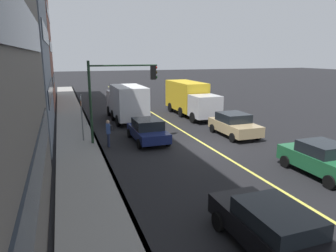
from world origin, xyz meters
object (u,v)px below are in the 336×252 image
object	(u,v)px
car_green	(322,159)
car_tan	(234,124)
car_black	(272,228)
car_navy	(148,130)
pedestrian_with_backpack	(109,131)
truck_yellow	(190,98)
street_sign_post	(82,115)
traffic_light_mast	(118,87)
truck_white	(127,102)

from	to	relation	value
car_green	car_tan	size ratio (longest dim) A/B	0.97
car_black	car_navy	bearing A→B (deg)	0.77
car_tan	pedestrian_with_backpack	size ratio (longest dim) A/B	2.52
truck_yellow	street_sign_post	size ratio (longest dim) A/B	2.56
traffic_light_mast	street_sign_post	xyz separation A→B (m)	(0.82, 2.23, -1.75)
truck_white	traffic_light_mast	xyz separation A→B (m)	(-6.63, 1.86, 1.96)
truck_white	truck_yellow	xyz separation A→B (m)	(0.34, -5.98, 0.01)
street_sign_post	car_navy	bearing A→B (deg)	-105.66
car_green	car_navy	size ratio (longest dim) A/B	0.97
car_tan	truck_white	world-z (taller)	truck_white
car_navy	truck_white	distance (m)	6.97
car_navy	street_sign_post	size ratio (longest dim) A/B	1.34
car_black	pedestrian_with_backpack	bearing A→B (deg)	12.82
traffic_light_mast	car_tan	bearing A→B (deg)	-96.37
car_tan	truck_yellow	bearing A→B (deg)	-0.40
car_navy	pedestrian_with_backpack	distance (m)	2.56
car_green	car_tan	bearing A→B (deg)	0.18
street_sign_post	car_green	bearing A→B (deg)	-132.70
car_tan	car_navy	distance (m)	6.07
car_navy	truck_yellow	distance (m)	9.52
car_black	traffic_light_mast	bearing A→B (deg)	8.70
car_navy	car_tan	bearing A→B (deg)	-95.47
truck_white	car_tan	bearing A→B (deg)	-141.68
car_black	pedestrian_with_backpack	size ratio (longest dim) A/B	2.62
car_navy	traffic_light_mast	distance (m)	3.33
truck_yellow	street_sign_post	xyz separation A→B (m)	(-6.15, 10.07, 0.20)
car_navy	truck_yellow	world-z (taller)	truck_yellow
truck_white	street_sign_post	xyz separation A→B (m)	(-5.81, 4.09, 0.21)
car_tan	car_navy	size ratio (longest dim) A/B	1.00
car_green	traffic_light_mast	distance (m)	11.83
car_green	truck_white	size ratio (longest dim) A/B	0.61
street_sign_post	car_black	bearing A→B (deg)	-162.69
car_green	car_tan	world-z (taller)	car_tan
car_tan	truck_yellow	distance (m)	7.88
car_navy	street_sign_post	world-z (taller)	street_sign_post
traffic_light_mast	street_sign_post	bearing A→B (deg)	69.76
truck_white	traffic_light_mast	bearing A→B (deg)	164.34
car_black	car_navy	size ratio (longest dim) A/B	1.04
car_navy	truck_yellow	xyz separation A→B (m)	(7.26, -6.10, 0.88)
car_green	car_black	bearing A→B (deg)	124.12
car_green	truck_yellow	distance (m)	15.43
car_tan	street_sign_post	world-z (taller)	street_sign_post
truck_yellow	street_sign_post	bearing A→B (deg)	121.40
car_green	street_sign_post	world-z (taller)	street_sign_post
car_navy	truck_white	xyz separation A→B (m)	(6.92, -0.12, 0.86)
car_tan	truck_white	distance (m)	9.59
truck_yellow	car_black	bearing A→B (deg)	163.00
car_green	car_tan	distance (m)	7.57
truck_white	truck_yellow	distance (m)	5.99
car_black	street_sign_post	size ratio (longest dim) A/B	1.39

